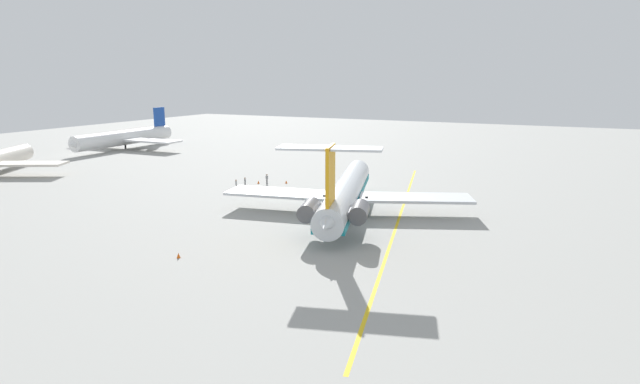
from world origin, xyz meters
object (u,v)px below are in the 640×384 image
ground_crew_near_tail (245,181)px  safety_cone_nose (258,182)px  ground_crew_near_nose (236,183)px  main_jetliner (345,193)px  safety_cone_tail (286,182)px  ground_crew_portside (267,178)px  safety_cone_wingtip (179,255)px  airliner_mid_left (122,138)px

ground_crew_near_tail → safety_cone_nose: size_ratio=3.23×
safety_cone_nose → ground_crew_near_nose: bearing=174.8°
safety_cone_nose → main_jetliner: bearing=-121.2°
safety_cone_tail → ground_crew_near_tail: bearing=144.5°
ground_crew_portside → safety_cone_tail: ground_crew_portside is taller
ground_crew_near_tail → safety_cone_nose: 4.09m
ground_crew_near_nose → safety_cone_wingtip: bearing=-91.6°
safety_cone_nose → ground_crew_portside: bearing=-84.9°
airliner_mid_left → safety_cone_nose: (-23.45, -56.79, -2.72)m
main_jetliner → airliner_mid_left: bearing=48.5°
airliner_mid_left → safety_cone_wingtip: 93.33m
ground_crew_near_nose → ground_crew_near_tail: (2.07, -0.41, 0.03)m
main_jetliner → safety_cone_nose: (13.73, 22.65, -2.82)m
ground_crew_portside → safety_cone_tail: size_ratio=3.31×
main_jetliner → safety_cone_tail: main_jetliner is taller
safety_cone_nose → safety_cone_tail: size_ratio=1.00×
safety_cone_tail → safety_cone_wingtip: bearing=-166.5°
airliner_mid_left → ground_crew_near_nose: 63.54m
ground_crew_near_tail → ground_crew_near_nose: bearing=-172.2°
ground_crew_portside → safety_cone_wingtip: (-37.57, -12.23, -0.88)m
safety_cone_nose → safety_cone_tail: bearing=-62.1°
main_jetliner → safety_cone_tail: bearing=32.4°
airliner_mid_left → ground_crew_near_nose: size_ratio=19.59×
safety_cone_wingtip → safety_cone_tail: size_ratio=1.00×
ground_crew_near_tail → ground_crew_portside: (4.15, -1.82, 0.03)m
ground_crew_near_tail → safety_cone_nose: bearing=16.8°
main_jetliner → ground_crew_near_tail: 24.86m
airliner_mid_left → ground_crew_near_tail: bearing=62.8°
safety_cone_nose → safety_cone_wingtip: size_ratio=1.00×
ground_crew_near_nose → ground_crew_portside: (6.22, -2.22, 0.05)m
ground_crew_portside → main_jetliner: bearing=-140.2°
main_jetliner → safety_cone_nose: size_ratio=69.36×
airliner_mid_left → ground_crew_portside: (-23.30, -58.46, -1.84)m
ground_crew_near_nose → safety_cone_tail: 9.75m
main_jetliner → ground_crew_near_tail: main_jetliner is taller
ground_crew_portside → safety_cone_nose: size_ratio=3.31×
safety_cone_wingtip → safety_cone_tail: 40.86m
main_jetliner → ground_crew_portside: main_jetliner is taller
main_jetliner → safety_cone_wingtip: 25.41m
airliner_mid_left → safety_cone_wingtip: airliner_mid_left is taller
ground_crew_near_nose → ground_crew_near_tail: bearing=52.5°
safety_cone_tail → airliner_mid_left: bearing=70.9°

